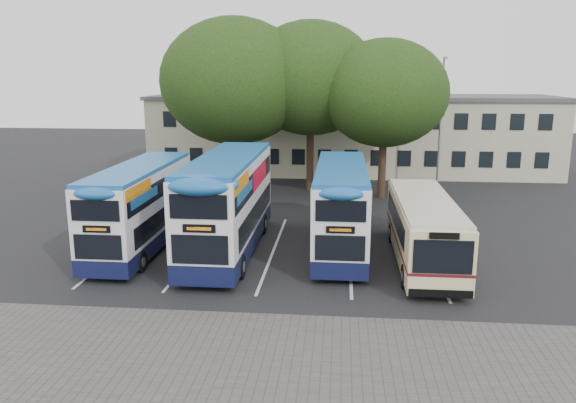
# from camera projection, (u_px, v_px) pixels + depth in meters

# --- Properties ---
(ground) EXTENTS (120.00, 120.00, 0.00)m
(ground) POSITION_uv_depth(u_px,v_px,m) (358.00, 295.00, 20.68)
(ground) COLOR black
(ground) RESTS_ON ground
(paving_strip) EXTENTS (40.00, 6.00, 0.01)m
(paving_strip) POSITION_uv_depth(u_px,v_px,m) (292.00, 359.00, 16.02)
(paving_strip) COLOR #595654
(paving_strip) RESTS_ON ground
(bay_lines) EXTENTS (14.12, 11.00, 0.01)m
(bay_lines) POSITION_uv_depth(u_px,v_px,m) (274.00, 250.00, 25.88)
(bay_lines) COLOR silver
(bay_lines) RESTS_ON ground
(depot_building) EXTENTS (32.40, 8.40, 6.20)m
(depot_building) POSITION_uv_depth(u_px,v_px,m) (351.00, 133.00, 46.16)
(depot_building) COLOR beige
(depot_building) RESTS_ON ground
(lamp_post) EXTENTS (0.25, 1.05, 9.06)m
(lamp_post) POSITION_uv_depth(u_px,v_px,m) (441.00, 116.00, 38.36)
(lamp_post) COLOR gray
(lamp_post) RESTS_ON ground
(tree_left) EXTENTS (9.79, 9.79, 11.61)m
(tree_left) POSITION_uv_depth(u_px,v_px,m) (234.00, 81.00, 37.05)
(tree_left) COLOR black
(tree_left) RESTS_ON ground
(tree_mid) EXTENTS (8.96, 8.96, 11.45)m
(tree_mid) POSITION_uv_depth(u_px,v_px,m) (311.00, 78.00, 37.63)
(tree_mid) COLOR black
(tree_mid) RESTS_ON ground
(tree_right) EXTENTS (8.01, 8.01, 10.14)m
(tree_right) POSITION_uv_depth(u_px,v_px,m) (385.00, 93.00, 35.38)
(tree_right) COLOR black
(tree_right) RESTS_ON ground
(bus_dd_left) EXTENTS (2.27, 9.38, 3.91)m
(bus_dd_left) POSITION_uv_depth(u_px,v_px,m) (141.00, 204.00, 25.67)
(bus_dd_left) COLOR #10153B
(bus_dd_left) RESTS_ON ground
(bus_dd_mid) EXTENTS (2.55, 10.53, 4.39)m
(bus_dd_mid) POSITION_uv_depth(u_px,v_px,m) (228.00, 199.00, 25.28)
(bus_dd_mid) COLOR #10153B
(bus_dd_mid) RESTS_ON ground
(bus_dd_right) EXTENTS (2.29, 9.47, 3.94)m
(bus_dd_right) POSITION_uv_depth(u_px,v_px,m) (341.00, 204.00, 25.54)
(bus_dd_right) COLOR #10153B
(bus_dd_right) RESTS_ON ground
(bus_single) EXTENTS (2.39, 9.38, 2.80)m
(bus_single) POSITION_uv_depth(u_px,v_px,m) (424.00, 226.00, 24.07)
(bus_single) COLOR beige
(bus_single) RESTS_ON ground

